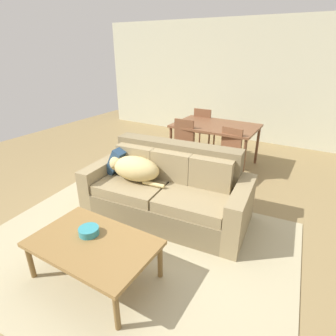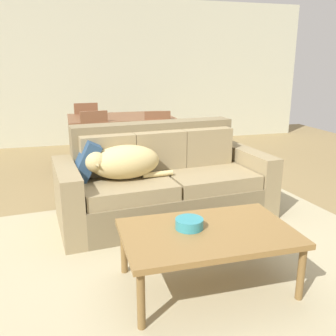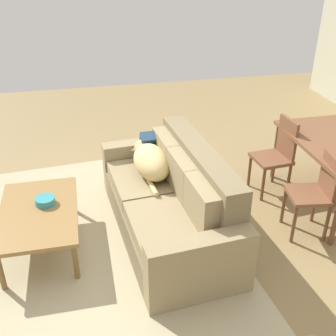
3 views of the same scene
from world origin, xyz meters
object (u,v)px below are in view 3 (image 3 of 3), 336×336
dining_chair_near_left (277,153)px  dining_chair_near_right (316,190)px  couch (172,203)px  throw_pillow_by_left_arm (156,145)px  coffee_table (39,215)px  dog_on_left_cushion (150,161)px  bowl_on_coffee_table (45,201)px

dining_chair_near_left → dining_chair_near_right: size_ratio=1.04×
couch → throw_pillow_by_left_arm: bearing=176.0°
couch → dining_chair_near_right: (0.30, 1.41, 0.15)m
couch → throw_pillow_by_left_arm: couch is taller
coffee_table → dining_chair_near_left: (-0.51, 2.71, 0.12)m
dog_on_left_cushion → bowl_on_coffee_table: size_ratio=4.25×
dog_on_left_cushion → dining_chair_near_right: (0.73, 1.56, -0.14)m
throw_pillow_by_left_arm → dining_chair_near_left: dining_chair_near_left is taller
dog_on_left_cushion → throw_pillow_by_left_arm: size_ratio=2.16×
dog_on_left_cushion → dining_chair_near_left: (-0.12, 1.54, -0.13)m
dining_chair_near_right → coffee_table: bearing=-88.5°
dog_on_left_cushion → bowl_on_coffee_table: bearing=-80.9°
throw_pillow_by_left_arm → bowl_on_coffee_table: throw_pillow_by_left_arm is taller
throw_pillow_by_left_arm → coffee_table: (0.73, -1.31, -0.26)m
couch → dog_on_left_cushion: 0.53m
dog_on_left_cushion → coffee_table: size_ratio=0.71×
coffee_table → bowl_on_coffee_table: bowl_on_coffee_table is taller
throw_pillow_by_left_arm → dining_chair_near_right: 1.79m
dining_chair_near_right → dog_on_left_cushion: bearing=-106.6°
couch → bowl_on_coffee_table: 1.27m
coffee_table → dining_chair_near_right: dining_chair_near_right is taller
dog_on_left_cushion → dining_chair_near_right: dining_chair_near_right is taller
dining_chair_near_left → dog_on_left_cushion: bearing=-91.0°
bowl_on_coffee_table → dining_chair_near_left: 2.68m
bowl_on_coffee_table → dining_chair_near_right: (0.45, 2.67, 0.04)m
dining_chair_near_left → dining_chair_near_right: bearing=-3.8°
throw_pillow_by_left_arm → dining_chair_near_right: dining_chair_near_right is taller
dog_on_left_cushion → couch: bearing=13.5°
dog_on_left_cushion → throw_pillow_by_left_arm: (-0.34, 0.13, 0.01)m
throw_pillow_by_left_arm → dining_chair_near_right: (1.07, 1.43, -0.15)m
dining_chair_near_left → bowl_on_coffee_table: bearing=-86.7°
dog_on_left_cushion → bowl_on_coffee_table: dog_on_left_cushion is taller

